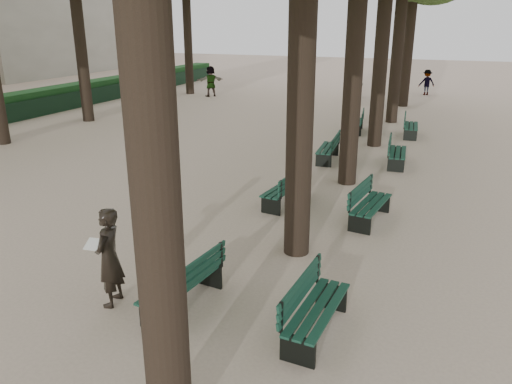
% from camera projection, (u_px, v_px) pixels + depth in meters
% --- Properties ---
extents(ground, '(120.00, 120.00, 0.00)m').
position_uv_depth(ground, '(155.00, 311.00, 8.25)').
color(ground, '#C8AF97').
rests_on(ground, ground).
extents(bench_left_0, '(0.77, 1.85, 0.92)m').
position_uv_depth(bench_left_0, '(183.00, 292.00, 8.30)').
color(bench_left_0, black).
rests_on(bench_left_0, ground).
extents(bench_left_1, '(0.78, 1.86, 0.92)m').
position_uv_depth(bench_left_1, '(284.00, 195.00, 12.94)').
color(bench_left_1, black).
rests_on(bench_left_1, ground).
extents(bench_left_2, '(0.71, 1.84, 0.92)m').
position_uv_depth(bench_left_2, '(327.00, 153.00, 16.97)').
color(bench_left_2, black).
rests_on(bench_left_2, ground).
extents(bench_left_3, '(0.81, 1.86, 0.92)m').
position_uv_depth(bench_left_3, '(356.00, 126.00, 21.36)').
color(bench_left_3, black).
rests_on(bench_left_3, ground).
extents(bench_right_0, '(0.68, 1.83, 0.92)m').
position_uv_depth(bench_right_0, '(316.00, 319.00, 7.56)').
color(bench_right_0, black).
rests_on(bench_right_0, ground).
extents(bench_right_1, '(0.80, 1.86, 0.92)m').
position_uv_depth(bench_right_1, '(370.00, 211.00, 11.83)').
color(bench_right_1, black).
rests_on(bench_right_1, ground).
extents(bench_right_2, '(0.72, 1.84, 0.92)m').
position_uv_depth(bench_right_2, '(397.00, 157.00, 16.43)').
color(bench_right_2, black).
rests_on(bench_right_2, ground).
extents(bench_right_3, '(0.72, 1.84, 0.92)m').
position_uv_depth(bench_right_3, '(411.00, 130.00, 20.54)').
color(bench_right_3, black).
rests_on(bench_right_3, ground).
extents(man_with_map, '(0.67, 0.74, 1.72)m').
position_uv_depth(man_with_map, '(109.00, 257.00, 8.21)').
color(man_with_map, black).
rests_on(man_with_map, ground).
extents(pedestrian_e, '(1.47, 1.52, 1.88)m').
position_uv_depth(pedestrian_e, '(211.00, 81.00, 31.18)').
color(pedestrian_e, '#262628').
rests_on(pedestrian_e, ground).
extents(pedestrian_a, '(0.83, 0.56, 1.59)m').
position_uv_depth(pedestrian_a, '(358.00, 85.00, 30.46)').
color(pedestrian_a, '#262628').
rests_on(pedestrian_a, ground).
extents(pedestrian_b, '(1.07, 0.70, 1.59)m').
position_uv_depth(pedestrian_b, '(427.00, 82.00, 31.85)').
color(pedestrian_b, '#262628').
rests_on(pedestrian_b, ground).
extents(fence, '(0.08, 42.00, 0.90)m').
position_uv_depth(fence, '(6.00, 114.00, 23.01)').
color(fence, black).
rests_on(fence, ground).
extents(building_far, '(12.00, 16.00, 7.00)m').
position_uv_depth(building_far, '(21.00, 32.00, 44.99)').
color(building_far, '#B7B2A3').
rests_on(building_far, ground).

